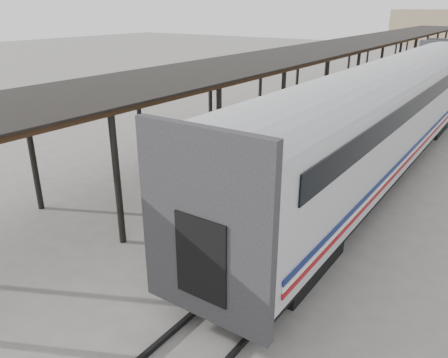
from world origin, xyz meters
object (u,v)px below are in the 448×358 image
at_px(luggage_tug, 328,109).
at_px(porter, 198,192).
at_px(pedestrian, 323,114).
at_px(baggage_cart, 205,213).

distance_m(luggage_tug, porter, 16.82).
bearing_deg(porter, pedestrian, 3.45).
distance_m(baggage_cart, luggage_tug, 16.11).
bearing_deg(luggage_tug, baggage_cart, -66.41).
height_order(baggage_cart, porter, porter).
bearing_deg(pedestrian, porter, 119.15).
bearing_deg(pedestrian, baggage_cart, 118.48).
xyz_separation_m(porter, pedestrian, (-2.00, 13.87, -0.67)).
xyz_separation_m(baggage_cart, porter, (0.25, -0.65, 1.00)).
distance_m(baggage_cart, porter, 1.22).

